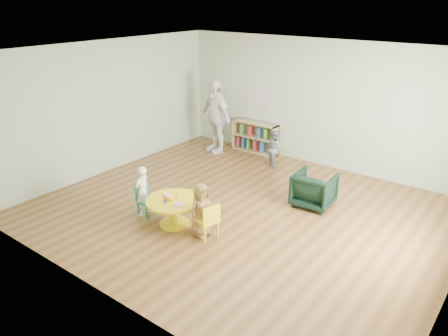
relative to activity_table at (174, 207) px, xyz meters
The scene contains 11 objects.
room 2.02m from the activity_table, 59.60° to the left, with size 7.10×7.00×2.80m.
activity_table is the anchor object (origin of this frame).
kid_chair_left 0.66m from the activity_table, behind, with size 0.31×0.31×0.54m.
kid_chair_right 0.73m from the activity_table, ahead, with size 0.40×0.40×0.60m.
bookshelf 4.07m from the activity_table, 103.99° to the left, with size 1.20×0.30×0.75m.
alphabet_poster 4.31m from the activity_table, 103.40° to the left, with size 0.74×0.01×0.54m.
armchair 2.60m from the activity_table, 53.58° to the left, with size 0.69×0.71×0.65m, color black.
child_left 0.72m from the activity_table, behind, with size 0.33×0.22×0.91m, color white.
child_right 0.60m from the activity_table, ahead, with size 0.44×0.29×0.91m, color gold.
toddler 3.39m from the activity_table, 91.40° to the left, with size 0.41×0.32×0.83m, color #162037.
adult_caretaker 3.80m from the activity_table, 117.44° to the left, with size 1.06×0.44×1.81m, color white.
Camera 1 is at (4.01, -5.80, 3.67)m, focal length 35.00 mm.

